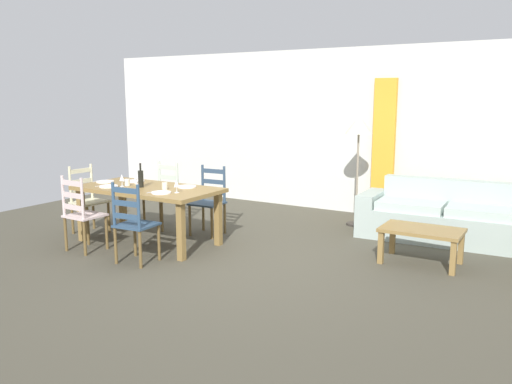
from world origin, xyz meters
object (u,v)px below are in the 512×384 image
(coffee_cup_primary, at_px, (165,186))
(dining_chair_far_right, at_px, (209,201))
(dining_chair_near_left, at_px, (82,214))
(dining_chair_far_left, at_px, (163,195))
(couch, at_px, (447,219))
(wine_glass_near_left, at_px, (122,178))
(coffee_cup_secondary, at_px, (127,182))
(coffee_table, at_px, (422,234))
(dining_table, at_px, (148,194))
(dining_chair_near_right, at_px, (134,223))
(wine_glass_far_left, at_px, (136,176))
(wine_bottle, at_px, (141,178))
(wine_glass_near_right, at_px, (177,184))
(dining_chair_head_west, at_px, (87,200))
(standing_lamp, at_px, (359,131))

(coffee_cup_primary, bearing_deg, dining_chair_far_right, 83.42)
(dining_chair_near_left, height_order, dining_chair_far_left, same)
(coffee_cup_primary, bearing_deg, couch, 35.83)
(wine_glass_near_left, distance_m, coffee_cup_secondary, 0.10)
(coffee_cup_primary, xyz_separation_m, coffee_table, (2.99, 0.98, -0.44))
(dining_chair_far_left, height_order, dining_chair_far_right, same)
(dining_table, xyz_separation_m, wine_glass_near_left, (-0.33, -0.13, 0.20))
(wine_glass_near_left, bearing_deg, dining_chair_far_left, 95.29)
(dining_chair_near_right, relative_size, wine_glass_far_left, 5.96)
(wine_bottle, bearing_deg, wine_glass_near_right, -6.47)
(dining_chair_head_west, bearing_deg, wine_bottle, -0.81)
(wine_glass_near_right, height_order, wine_glass_far_left, same)
(dining_chair_far_left, relative_size, coffee_cup_primary, 10.67)
(wine_glass_far_left, relative_size, coffee_table, 0.18)
(dining_chair_far_left, xyz_separation_m, coffee_cup_secondary, (0.11, -0.83, 0.32))
(dining_chair_near_right, bearing_deg, dining_chair_near_left, 178.06)
(dining_chair_far_left, bearing_deg, wine_glass_far_left, -80.76)
(wine_glass_near_left, xyz_separation_m, standing_lamp, (2.33, 2.48, 0.55))
(dining_chair_head_west, bearing_deg, coffee_table, 12.53)
(dining_chair_near_right, height_order, standing_lamp, standing_lamp)
(coffee_table, distance_m, standing_lamp, 2.19)
(coffee_cup_primary, bearing_deg, dining_table, 175.30)
(dining_chair_near_left, xyz_separation_m, dining_chair_near_right, (0.90, -0.03, 0.00))
(wine_bottle, height_order, wine_glass_near_right, wine_bottle)
(dining_chair_far_right, height_order, couch, dining_chair_far_right)
(dining_table, height_order, coffee_cup_secondary, coffee_cup_secondary)
(wine_glass_near_right, distance_m, couch, 3.63)
(dining_table, relative_size, coffee_table, 2.11)
(wine_glass_near_right, bearing_deg, wine_bottle, 173.53)
(wine_bottle, relative_size, coffee_cup_secondary, 3.51)
(dining_chair_far_left, relative_size, wine_glass_far_left, 5.96)
(couch, bearing_deg, dining_chair_near_left, -142.85)
(wine_bottle, bearing_deg, wine_glass_near_left, -163.04)
(dining_chair_near_left, bearing_deg, wine_glass_far_left, 80.05)
(dining_chair_far_left, height_order, dining_chair_head_west, same)
(coffee_cup_secondary, height_order, couch, coffee_cup_secondary)
(dining_chair_near_left, distance_m, coffee_table, 4.11)
(dining_chair_near_left, bearing_deg, coffee_cup_primary, 41.94)
(dining_chair_far_left, distance_m, coffee_cup_primary, 1.12)
(dining_chair_head_west, distance_m, coffee_cup_primary, 1.47)
(wine_bottle, xyz_separation_m, couch, (3.42, 2.21, -0.58))
(dining_chair_near_left, distance_m, dining_chair_far_left, 1.48)
(wine_bottle, distance_m, coffee_table, 3.56)
(dining_chair_near_right, relative_size, standing_lamp, 0.59)
(dining_chair_near_right, height_order, dining_chair_far_right, same)
(coffee_table, bearing_deg, wine_bottle, -163.53)
(coffee_cup_primary, bearing_deg, dining_chair_head_west, -179.69)
(wine_bottle, bearing_deg, dining_chair_head_west, 179.19)
(dining_chair_head_west, height_order, coffee_cup_primary, dining_chair_head_west)
(coffee_cup_primary, height_order, couch, coffee_cup_primary)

